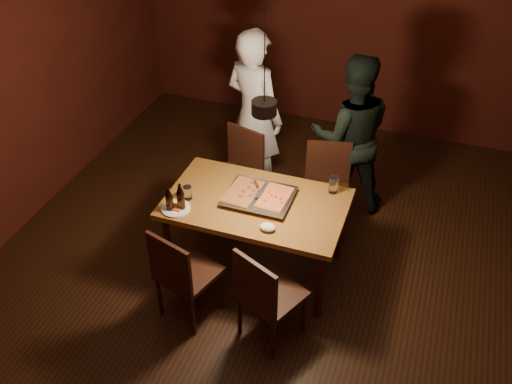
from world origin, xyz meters
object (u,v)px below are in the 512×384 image
(chair_near_left, at_px, (181,269))
(beer_bottle_b, at_px, (181,197))
(chair_far_left, at_px, (240,165))
(plate_slice, at_px, (176,208))
(dining_table, at_px, (256,209))
(chair_near_right, at_px, (265,291))
(beer_bottle_a, at_px, (169,199))
(diner_white, at_px, (254,115))
(pizza_tray, at_px, (259,197))
(pendant_lamp, at_px, (264,106))
(chair_far_right, at_px, (327,180))
(diner_dark, at_px, (350,135))

(chair_near_left, distance_m, beer_bottle_b, 0.59)
(chair_far_left, relative_size, plate_slice, 2.18)
(dining_table, distance_m, chair_near_right, 0.82)
(beer_bottle_a, relative_size, diner_white, 0.13)
(chair_near_left, distance_m, chair_near_right, 0.69)
(plate_slice, bearing_deg, chair_near_right, -24.94)
(chair_near_left, distance_m, pizza_tray, 0.89)
(diner_white, bearing_deg, chair_near_left, 112.31)
(dining_table, distance_m, chair_near_left, 0.84)
(chair_near_left, distance_m, plate_slice, 0.53)
(dining_table, distance_m, pendant_lamp, 1.11)
(pizza_tray, bearing_deg, beer_bottle_b, -153.12)
(chair_near_left, relative_size, chair_near_right, 0.94)
(dining_table, bearing_deg, beer_bottle_b, -151.21)
(chair_far_left, distance_m, beer_bottle_a, 1.16)
(pizza_tray, distance_m, pendant_lamp, 1.02)
(beer_bottle_a, distance_m, beer_bottle_b, 0.09)
(chair_far_left, xyz_separation_m, chair_far_right, (0.87, 0.03, 0.00))
(chair_near_right, distance_m, plate_slice, 1.03)
(chair_far_right, bearing_deg, chair_near_right, 72.46)
(chair_near_left, xyz_separation_m, plate_slice, (-0.23, 0.43, 0.22))
(beer_bottle_b, height_order, diner_dark, diner_dark)
(dining_table, distance_m, beer_bottle_a, 0.73)
(chair_near_right, distance_m, pizza_tray, 0.87)
(chair_far_left, height_order, pendant_lamp, pendant_lamp)
(dining_table, xyz_separation_m, chair_far_right, (0.43, 0.79, -0.14))
(chair_near_right, height_order, diner_white, diner_white)
(pizza_tray, bearing_deg, diner_white, 107.58)
(pizza_tray, distance_m, plate_slice, 0.69)
(pizza_tray, height_order, beer_bottle_b, beer_bottle_b)
(pizza_tray, bearing_deg, chair_far_right, 57.23)
(chair_far_right, xyz_separation_m, diner_dark, (0.11, 0.40, 0.28))
(dining_table, xyz_separation_m, chair_far_left, (-0.44, 0.76, -0.14))
(pizza_tray, height_order, beer_bottle_a, beer_bottle_a)
(chair_far_left, height_order, chair_near_right, same)
(pendant_lamp, bearing_deg, pizza_tray, 116.59)
(chair_near_left, bearing_deg, dining_table, 81.34)
(chair_far_left, bearing_deg, pendant_lamp, 136.91)
(plate_slice, bearing_deg, diner_white, 83.40)
(beer_bottle_a, bearing_deg, diner_white, 82.17)
(dining_table, xyz_separation_m, diner_white, (-0.42, 1.13, 0.21))
(chair_far_right, bearing_deg, beer_bottle_b, 34.52)
(chair_far_left, bearing_deg, chair_near_right, 133.26)
(beer_bottle_a, xyz_separation_m, diner_white, (0.20, 1.48, 0.02))
(chair_near_right, bearing_deg, pendant_lamp, 135.10)
(beer_bottle_b, xyz_separation_m, diner_white, (0.12, 1.43, 0.01))
(chair_near_left, xyz_separation_m, chair_near_right, (0.69, 0.00, 0.00))
(pendant_lamp, bearing_deg, beer_bottle_b, -170.73)
(diner_white, height_order, pendant_lamp, pendant_lamp)
(chair_near_left, bearing_deg, diner_white, 108.92)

